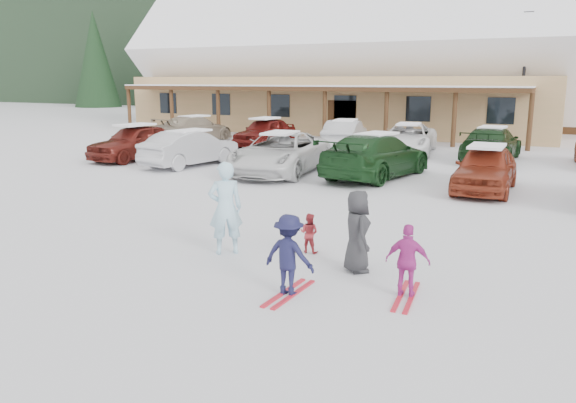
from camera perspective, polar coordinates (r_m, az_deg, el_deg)
The scene contains 22 objects.
ground at distance 10.95m, azimuth -3.76°, elevation -5.97°, with size 160.00×160.00×0.00m, color white.
day_lodge at distance 39.59m, azimuth 5.44°, elevation 12.99°, with size 29.12×12.50×10.38m.
lamp_post at distance 33.71m, azimuth 22.86°, elevation 12.14°, with size 0.50×0.25×6.95m.
conifer_0 at distance 50.01m, azimuth -12.73°, elevation 14.60°, with size 4.40×4.40×10.20m.
conifer_2 at distance 62.07m, azimuth -8.56°, elevation 15.31°, with size 5.28×5.28×12.24m.
adult_skier at distance 11.19m, azimuth -6.37°, elevation -0.67°, with size 0.68×0.45×1.87m, color #A9D8EC.
toddler_red at distance 11.31m, azimuth 2.16°, elevation -3.21°, with size 0.39×0.31×0.81m, color #A82B32.
child_navy at distance 9.05m, azimuth 0.09°, elevation -5.46°, with size 0.86×0.50×1.34m, color #151638.
skis_child_navy at distance 9.27m, azimuth 0.09°, elevation -9.31°, with size 0.20×1.40×0.03m, color red.
child_magenta at distance 9.15m, azimuth 12.07°, elevation -5.96°, with size 0.71×0.29×1.21m, color #B82C8D.
skis_child_magenta at distance 9.35m, azimuth 11.91°, elevation -9.39°, with size 0.20×1.40×0.03m, color red.
bystander_dark at distance 10.20m, azimuth 7.03°, elevation -3.02°, with size 0.73×0.48×1.50m, color #2A2A2D.
parked_car_0 at distance 25.35m, azimuth -15.20°, elevation 5.83°, with size 1.80×4.47×1.52m, color #5F1B14.
parked_car_1 at distance 23.03m, azimuth -9.91°, elevation 5.35°, with size 1.51×4.34×1.43m, color #B1B2B7.
parked_car_2 at distance 20.82m, azimuth -0.78°, elevation 4.94°, with size 2.52×5.47×1.52m, color silver.
parked_car_3 at distance 20.19m, azimuth 8.93°, elevation 4.62°, with size 2.19×5.39×1.56m, color #173B19.
parked_car_4 at distance 18.54m, azimuth 19.42°, elevation 3.17°, with size 1.68×4.18×1.42m, color maroon.
parked_car_7 at distance 32.11m, azimuth -9.45°, elevation 7.29°, with size 2.01×4.95×1.44m, color gray.
parked_car_8 at distance 29.62m, azimuth -2.35°, elevation 7.06°, with size 1.72×4.28×1.46m, color #5C120F.
parked_car_9 at distance 28.29m, azimuth 5.82°, elevation 6.76°, with size 1.55×4.43×1.46m, color #B3B4B8.
parked_car_10 at distance 27.14m, azimuth 12.10°, elevation 6.26°, with size 2.32×5.03×1.40m, color white.
parked_car_11 at distance 25.69m, azimuth 19.95°, elevation 5.52°, with size 2.02×4.96×1.44m, color black.
Camera 1 is at (5.25, -8.97, 3.43)m, focal length 35.00 mm.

